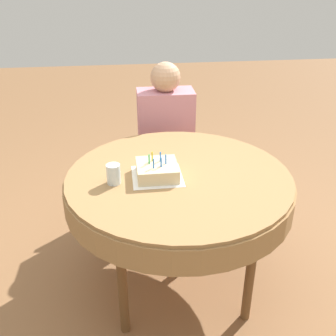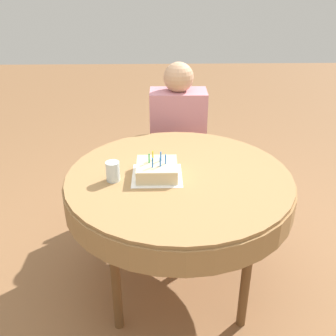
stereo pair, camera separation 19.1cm
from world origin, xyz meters
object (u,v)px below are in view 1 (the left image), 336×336
Objects in this scene: person at (166,125)px; birthday_cake at (157,170)px; drinking_glass at (114,174)px; chair at (165,146)px.

birthday_cake is (-0.15, -0.87, 0.09)m from person.
drinking_glass is (-0.23, -0.04, 0.01)m from birthday_cake.
birthday_cake is at bearing 10.81° from drinking_glass.
person is 11.01× the size of drinking_glass.
chair is 1.01m from birthday_cake.
chair reaches higher than drinking_glass.
drinking_glass is at bearing -111.82° from person.
birthday_cake reaches higher than drinking_glass.
person is 5.42× the size of birthday_cake.
person is at bearing 79.98° from birthday_cake.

